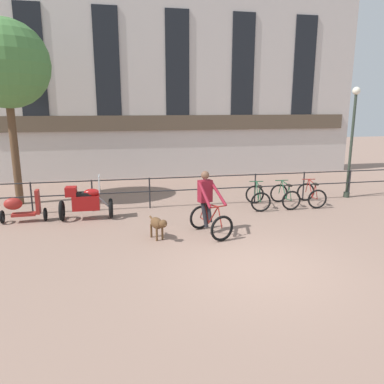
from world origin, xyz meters
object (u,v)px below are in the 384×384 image
at_px(cyclist_with_bike, 208,206).
at_px(parked_bicycle_mid_right, 311,195).
at_px(parked_motorcycle, 86,201).
at_px(street_lamp, 352,137).
at_px(parked_bicycle_near_lamp, 258,197).
at_px(parked_scooter, 22,207).
at_px(dog, 158,224).
at_px(parked_bicycle_mid_left, 285,196).

bearing_deg(cyclist_with_bike, parked_bicycle_mid_right, 9.95).
height_order(parked_motorcycle, street_lamp, street_lamp).
bearing_deg(parked_bicycle_mid_right, street_lamp, -151.72).
height_order(parked_bicycle_near_lamp, parked_scooter, parked_scooter).
relative_size(parked_motorcycle, parked_bicycle_mid_right, 1.34).
bearing_deg(street_lamp, cyclist_with_bike, -154.33).
height_order(dog, parked_bicycle_mid_right, parked_bicycle_mid_right).
relative_size(dog, parked_bicycle_near_lamp, 0.71).
height_order(parked_bicycle_mid_right, street_lamp, street_lamp).
height_order(cyclist_with_bike, parked_bicycle_near_lamp, cyclist_with_bike).
distance_m(parked_bicycle_near_lamp, parked_scooter, 7.48).
bearing_deg(parked_bicycle_near_lamp, parked_bicycle_mid_left, -170.10).
xyz_separation_m(parked_bicycle_near_lamp, parked_scooter, (-7.48, -0.16, 0.10)).
bearing_deg(dog, parked_scooter, 127.61).
relative_size(cyclist_with_bike, parked_bicycle_mid_left, 1.51).
xyz_separation_m(parked_bicycle_mid_right, street_lamp, (1.87, 0.73, 1.93)).
xyz_separation_m(cyclist_with_bike, street_lamp, (6.14, 2.95, 1.52)).
relative_size(dog, parked_bicycle_mid_right, 0.73).
distance_m(dog, parked_motorcycle, 2.94).
height_order(cyclist_with_bike, parked_bicycle_mid_right, cyclist_with_bike).
bearing_deg(parked_bicycle_mid_right, dog, 30.14).
bearing_deg(parked_bicycle_mid_right, parked_motorcycle, 8.72).
relative_size(parked_bicycle_near_lamp, street_lamp, 0.30).
distance_m(dog, parked_scooter, 4.43).
bearing_deg(parked_bicycle_mid_left, parked_bicycle_mid_right, -178.42).
relative_size(dog, parked_scooter, 0.66).
bearing_deg(street_lamp, parked_motorcycle, -174.18).
bearing_deg(parked_motorcycle, parked_bicycle_mid_left, -87.24).
height_order(parked_bicycle_near_lamp, parked_bicycle_mid_left, same).
height_order(parked_motorcycle, parked_bicycle_mid_right, parked_motorcycle).
bearing_deg(dog, parked_bicycle_mid_left, 5.78).
relative_size(parked_motorcycle, parked_bicycle_near_lamp, 1.31).
relative_size(dog, parked_bicycle_mid_left, 0.76).
bearing_deg(parked_motorcycle, parked_bicycle_mid_right, -87.50).
bearing_deg(parked_scooter, dog, -122.89).
bearing_deg(street_lamp, parked_bicycle_mid_left, -165.68).
bearing_deg(parked_bicycle_mid_right, parked_scooter, 7.93).
distance_m(parked_bicycle_near_lamp, parked_bicycle_mid_left, 0.99).
bearing_deg(parked_motorcycle, dog, -137.44).
distance_m(parked_bicycle_mid_left, street_lamp, 3.53).
xyz_separation_m(parked_bicycle_near_lamp, parked_bicycle_mid_left, (0.99, -0.00, 0.00)).
relative_size(parked_motorcycle, parked_bicycle_mid_left, 1.40).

